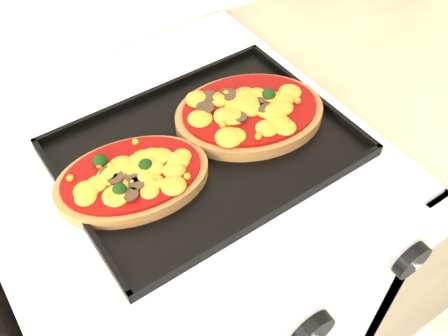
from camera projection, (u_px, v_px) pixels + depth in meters
stove at (189, 289)px, 1.12m from camera, size 0.60×0.60×0.91m
control_panel at (298, 322)px, 0.65m from camera, size 0.60×0.02×0.09m
knob_center at (312, 331)px, 0.64m from camera, size 0.06×0.02×0.06m
knob_right at (411, 260)px, 0.71m from camera, size 0.06×0.02×0.06m
baking_tray at (206, 147)px, 0.77m from camera, size 0.44×0.33×0.02m
pizza_left at (132, 177)px, 0.71m from camera, size 0.25×0.20×0.03m
pizza_right at (250, 112)px, 0.80m from camera, size 0.29×0.25×0.04m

